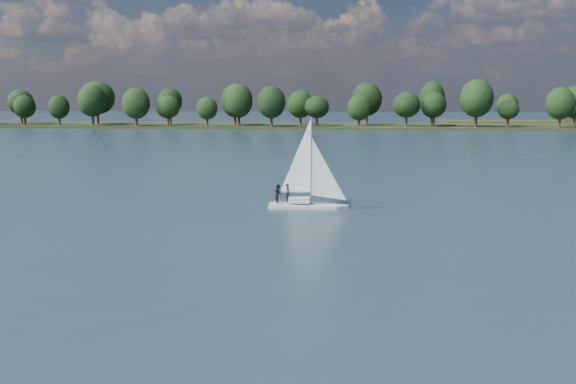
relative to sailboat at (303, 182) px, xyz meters
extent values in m
plane|color=#233342|center=(-6.70, 57.17, -2.56)|extent=(700.00, 700.00, 0.00)
cube|color=black|center=(-6.70, 169.17, -2.56)|extent=(660.00, 40.00, 1.50)
cube|color=silver|center=(0.11, 0.01, -2.56)|extent=(7.03, 2.19, 0.82)
cube|color=silver|center=(0.11, 0.01, -1.74)|extent=(2.09, 1.30, 0.51)
cylinder|color=#AFB0B6|center=(0.11, 0.01, 2.10)|extent=(0.12, 0.12, 8.19)
imported|color=black|center=(-1.52, 0.26, -1.13)|extent=(0.45, 0.66, 1.77)
imported|color=black|center=(-2.39, -0.34, -1.13)|extent=(0.86, 1.00, 1.77)
camera|label=1|loc=(4.33, -60.66, 8.04)|focal=40.00mm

